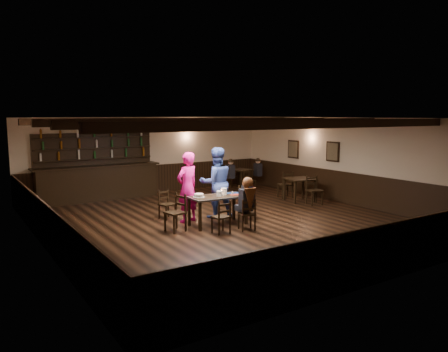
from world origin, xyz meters
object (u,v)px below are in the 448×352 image
woman_pink (187,187)px  man_blue (216,183)px  bar_counter (97,178)px  chair_near_left (223,215)px  cake (199,196)px  chair_near_right (248,212)px  dining_table (218,199)px

woman_pink → man_blue: (0.89, 0.01, 0.04)m
bar_counter → woman_pink: bearing=-75.7°
chair_near_left → cake: (-0.14, 0.88, 0.33)m
chair_near_right → woman_pink: woman_pink is taller
man_blue → chair_near_left: bearing=77.5°
bar_counter → dining_table: bearing=-72.4°
dining_table → chair_near_left: size_ratio=1.86×
dining_table → cake: cake is taller
man_blue → dining_table: bearing=75.3°
woman_pink → man_blue: man_blue is taller
chair_near_left → man_blue: (0.75, 1.50, 0.50)m
dining_table → woman_pink: bearing=124.5°
dining_table → chair_near_left: bearing=-114.4°
bar_counter → chair_near_left: bearing=-78.0°
chair_near_left → man_blue: size_ratio=0.41×
chair_near_right → man_blue: 1.66m
woman_pink → bar_counter: size_ratio=0.45×
chair_near_left → cake: cake is taller
man_blue → cake: man_blue is taller
chair_near_right → bar_counter: bar_counter is taller
chair_near_right → cake: bearing=130.0°
cake → dining_table: bearing=-12.1°
dining_table → chair_near_left: 0.87m
man_blue → bar_counter: size_ratio=0.47×
chair_near_left → woman_pink: (-0.14, 1.49, 0.45)m
woman_pink → man_blue: bearing=164.9°
chair_near_right → woman_pink: 1.82m
chair_near_left → chair_near_right: chair_near_left is taller
chair_near_right → cake: (-0.81, 0.96, 0.33)m
chair_near_right → man_blue: bearing=87.0°
cake → man_blue: bearing=34.7°
man_blue → bar_counter: (-1.97, 4.24, -0.23)m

